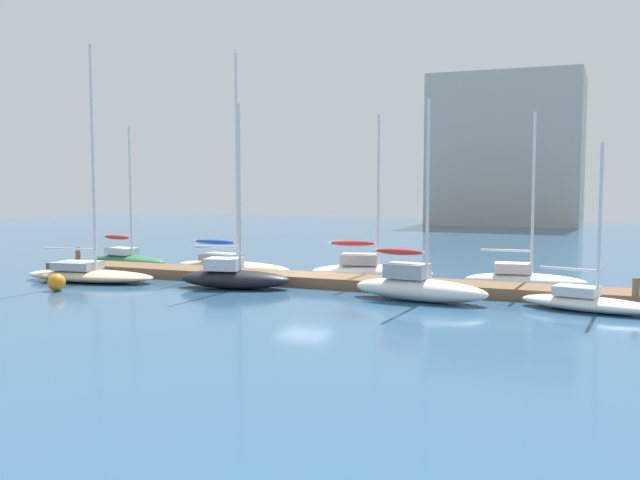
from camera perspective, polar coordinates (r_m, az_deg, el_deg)
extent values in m
plane|color=#2D567A|center=(34.42, -1.27, -3.58)|extent=(120.00, 120.00, 0.00)
cube|color=brown|center=(34.39, -1.27, -3.17)|extent=(30.12, 2.26, 0.50)
cylinder|color=brown|center=(43.10, -18.87, -1.34)|extent=(0.28, 0.28, 1.20)
cylinder|color=brown|center=(30.54, 24.04, -3.92)|extent=(0.28, 0.28, 1.20)
ellipsoid|color=#2D7047|center=(43.75, -15.15, -1.55)|extent=(5.91, 2.58, 0.60)
cube|color=silver|center=(44.12, -15.67, -0.87)|extent=(1.88, 1.44, 0.39)
cylinder|color=silver|center=(43.30, -15.00, 3.80)|extent=(0.13, 0.13, 7.57)
cylinder|color=silver|center=(44.30, -15.99, 0.22)|extent=(2.39, 0.49, 0.11)
ellipsoid|color=#B72D28|center=(44.30, -15.99, 0.22)|extent=(2.19, 0.70, 0.28)
ellipsoid|color=beige|center=(37.05, -18.02, -2.75)|extent=(7.14, 3.06, 0.60)
cube|color=#9EA3AD|center=(37.38, -18.92, -1.95)|extent=(2.25, 1.81, 0.39)
cylinder|color=silver|center=(36.58, -17.80, 6.25)|extent=(0.14, 0.14, 10.98)
cylinder|color=silver|center=(37.54, -19.48, -0.67)|extent=(2.90, 0.46, 0.11)
ellipsoid|color=beige|center=(39.17, -7.06, -2.14)|extent=(7.19, 2.45, 0.61)
cube|color=#9EA3AD|center=(39.51, -7.93, -1.36)|extent=(2.21, 1.53, 0.39)
cylinder|color=silver|center=(38.72, -6.71, 6.54)|extent=(0.14, 0.14, 11.21)
cylinder|color=silver|center=(39.67, -8.45, -0.15)|extent=(2.97, 0.31, 0.11)
ellipsoid|color=blue|center=(39.67, -8.45, -0.15)|extent=(2.69, 0.54, 0.28)
ellipsoid|color=black|center=(33.29, -6.87, -3.15)|extent=(5.54, 2.72, 0.86)
cube|color=silver|center=(33.37, -7.74, -1.92)|extent=(1.79, 1.50, 0.56)
cylinder|color=silver|center=(32.89, -6.50, 4.20)|extent=(0.13, 0.13, 7.66)
cylinder|color=silver|center=(33.39, -8.27, -0.55)|extent=(2.21, 0.53, 0.11)
ellipsoid|color=white|center=(35.89, 4.18, -2.60)|extent=(6.42, 3.31, 0.80)
cube|color=#9EA3AD|center=(35.87, 3.21, -1.54)|extent=(2.10, 1.75, 0.52)
cylinder|color=silver|center=(35.57, 4.72, 4.01)|extent=(0.14, 0.14, 7.47)
cylinder|color=silver|center=(35.83, 2.63, -0.26)|extent=(2.53, 0.70, 0.11)
ellipsoid|color=#B72D28|center=(35.83, 2.63, -0.26)|extent=(2.34, 0.88, 0.28)
ellipsoid|color=white|center=(29.89, 8.03, -3.99)|extent=(5.99, 2.39, 0.94)
cube|color=#9EA3AD|center=(30.00, 7.01, -2.46)|extent=(1.88, 1.37, 0.61)
cylinder|color=silver|center=(29.44, 8.65, 3.99)|extent=(0.13, 0.13, 7.38)
cylinder|color=silver|center=(30.05, 6.41, -0.94)|extent=(2.44, 0.42, 0.11)
ellipsoid|color=#B72D28|center=(30.05, 6.41, -0.94)|extent=(2.23, 0.64, 0.28)
ellipsoid|color=white|center=(34.40, 16.14, -3.17)|extent=(5.64, 2.17, 0.71)
cube|color=silver|center=(34.34, 15.25, -2.18)|extent=(1.76, 1.31, 0.46)
cylinder|color=silver|center=(34.09, 16.77, 3.61)|extent=(0.13, 0.13, 7.43)
cylinder|color=silver|center=(34.26, 14.73, -0.82)|extent=(2.31, 0.33, 0.11)
ellipsoid|color=white|center=(29.21, 20.88, -4.84)|extent=(5.51, 2.72, 0.57)
cube|color=silver|center=(29.27, 19.91, -3.86)|extent=(1.80, 1.43, 0.37)
cylinder|color=silver|center=(28.80, 21.58, 1.47)|extent=(0.13, 0.13, 5.88)
cylinder|color=silver|center=(29.25, 19.35, -2.21)|extent=(2.19, 0.60, 0.11)
sphere|color=orange|center=(34.47, -20.42, -3.20)|extent=(0.80, 0.80, 0.80)
cube|color=#ADA89E|center=(85.69, 14.82, 6.95)|extent=(16.65, 12.45, 16.94)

